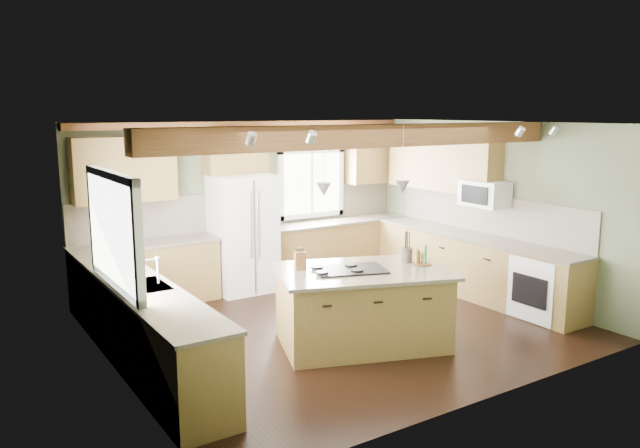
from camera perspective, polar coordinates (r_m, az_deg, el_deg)
floor at (r=8.20m, az=1.61°, el=-9.28°), size 5.60×5.60×0.00m
ceiling at (r=7.73m, az=1.71°, el=9.19°), size 5.60×5.60×0.00m
wall_back at (r=9.99m, az=-6.51°, el=1.91°), size 5.60×0.00×5.60m
wall_left at (r=6.71m, az=-18.45°, el=-2.73°), size 0.00×5.00×5.00m
wall_right at (r=9.71m, az=15.40°, el=1.36°), size 0.00×5.00×5.00m
ceiling_beam at (r=7.18m, az=4.84°, el=8.03°), size 5.55×0.26×0.26m
soffit_trim at (r=9.80m, az=-6.40°, el=9.03°), size 5.55×0.20×0.10m
backsplash_back at (r=9.99m, az=-6.46°, el=1.39°), size 5.58×0.03×0.58m
backsplash_right at (r=9.74m, az=15.09°, el=0.87°), size 0.03×3.70×0.58m
base_cab_back_left at (r=9.24m, az=-15.56°, el=-4.55°), size 2.02×0.60×0.88m
counter_back_left at (r=9.14m, az=-15.70°, el=-1.76°), size 2.06×0.64×0.04m
base_cab_back_right at (r=10.64m, az=1.52°, el=-2.22°), size 2.62×0.60×0.88m
counter_back_right at (r=10.55m, az=1.53°, el=0.22°), size 2.66×0.64×0.04m
base_cab_left at (r=7.07m, az=-15.77°, el=-9.18°), size 0.60×3.70×0.88m
counter_left at (r=6.93m, az=-15.96°, el=-5.59°), size 0.64×3.74×0.04m
base_cab_right at (r=9.69m, az=13.75°, el=-3.77°), size 0.60×3.70×0.88m
counter_right at (r=9.59m, az=13.86°, el=-1.11°), size 0.64×3.74×0.04m
upper_cab_back_left at (r=9.04m, az=-17.48°, el=4.76°), size 1.40×0.35×0.90m
upper_cab_over_fridge at (r=9.62m, az=-7.75°, el=6.65°), size 0.96×0.35×0.70m
upper_cab_right at (r=10.13m, az=11.10°, el=5.60°), size 0.35×2.20×0.90m
upper_cab_back_corner at (r=10.99m, az=4.69°, el=6.12°), size 0.90×0.35×0.90m
window_left at (r=6.72m, az=-18.52°, el=-0.55°), size 0.04×1.60×1.05m
window_back at (r=10.50m, az=-0.86°, el=3.76°), size 1.10×0.04×1.00m
sink at (r=6.93m, az=-15.96°, el=-5.55°), size 0.50×0.65×0.03m
faucet at (r=6.95m, az=-14.60°, el=-4.22°), size 0.02×0.02×0.28m
dishwasher at (r=5.93m, az=-11.82°, el=-13.01°), size 0.60×0.60×0.84m
oven at (r=8.88m, az=19.81°, el=-5.46°), size 0.60×0.72×0.84m
microwave at (r=9.48m, az=14.81°, el=2.70°), size 0.40×0.70×0.38m
pendant_left at (r=7.03m, az=0.35°, el=3.18°), size 0.18×0.18×0.16m
pendant_right at (r=7.31m, az=7.52°, el=3.37°), size 0.18×0.18×0.16m
refrigerator at (r=9.59m, az=-7.05°, el=-0.88°), size 0.90×0.74×1.80m
island at (r=7.47m, az=3.86°, el=-7.74°), size 2.15×1.71×0.88m
island_top at (r=7.34m, az=3.91°, el=-4.33°), size 2.31×1.87×0.04m
cooktop at (r=7.29m, az=2.73°, el=-4.18°), size 0.95×0.78×0.02m
knife_block at (r=7.30m, az=-1.83°, el=-3.37°), size 0.15×0.13×0.21m
utensil_crock at (r=7.73m, az=7.96°, el=-2.83°), size 0.18×0.18×0.17m
bottle_tray at (r=7.62m, az=9.27°, el=-2.88°), size 0.27×0.27×0.22m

